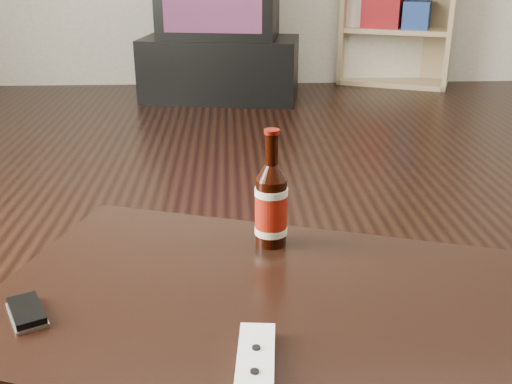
{
  "coord_description": "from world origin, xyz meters",
  "views": [
    {
      "loc": [
        -0.43,
        -1.59,
        0.93
      ],
      "look_at": [
        -0.38,
        -0.5,
        0.5
      ],
      "focal_mm": 42.0,
      "sensor_mm": 36.0,
      "label": 1
    }
  ],
  "objects_px": {
    "tv_stand": "(220,68)",
    "beer_bottle": "(271,205)",
    "remote": "(255,368)",
    "coffee_table": "(289,328)",
    "phone": "(27,312)"
  },
  "relations": [
    {
      "from": "coffee_table",
      "to": "remote",
      "type": "distance_m",
      "value": 0.2
    },
    {
      "from": "tv_stand",
      "to": "remote",
      "type": "distance_m",
      "value": 3.41
    },
    {
      "from": "beer_bottle",
      "to": "phone",
      "type": "height_order",
      "value": "beer_bottle"
    },
    {
      "from": "phone",
      "to": "coffee_table",
      "type": "bearing_deg",
      "value": -24.45
    },
    {
      "from": "beer_bottle",
      "to": "remote",
      "type": "relative_size",
      "value": 1.24
    },
    {
      "from": "beer_bottle",
      "to": "remote",
      "type": "distance_m",
      "value": 0.41
    },
    {
      "from": "coffee_table",
      "to": "phone",
      "type": "height_order",
      "value": "phone"
    },
    {
      "from": "tv_stand",
      "to": "phone",
      "type": "height_order",
      "value": "tv_stand"
    },
    {
      "from": "tv_stand",
      "to": "beer_bottle",
      "type": "height_order",
      "value": "beer_bottle"
    },
    {
      "from": "phone",
      "to": "remote",
      "type": "relative_size",
      "value": 0.57
    },
    {
      "from": "coffee_table",
      "to": "beer_bottle",
      "type": "relative_size",
      "value": 4.85
    },
    {
      "from": "tv_stand",
      "to": "phone",
      "type": "bearing_deg",
      "value": -85.21
    },
    {
      "from": "tv_stand",
      "to": "beer_bottle",
      "type": "xyz_separation_m",
      "value": [
        0.13,
        -3.0,
        0.26
      ]
    },
    {
      "from": "tv_stand",
      "to": "beer_bottle",
      "type": "bearing_deg",
      "value": -77.75
    },
    {
      "from": "tv_stand",
      "to": "remote",
      "type": "height_order",
      "value": "tv_stand"
    }
  ]
}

